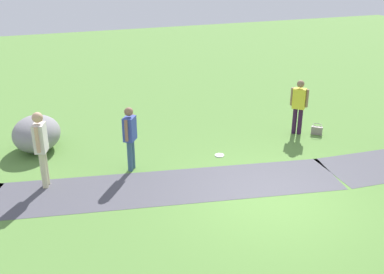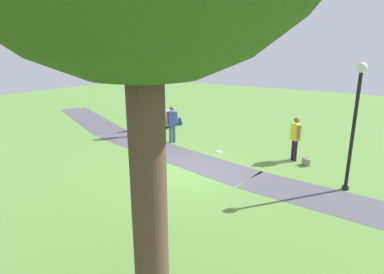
{
  "view_description": "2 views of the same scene",
  "coord_description": "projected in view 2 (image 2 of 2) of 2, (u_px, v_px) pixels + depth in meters",
  "views": [
    {
      "loc": [
        4.69,
        7.54,
        5.07
      ],
      "look_at": [
        1.52,
        -0.93,
        1.34
      ],
      "focal_mm": 42.49,
      "sensor_mm": 36.0,
      "label": 1
    },
    {
      "loc": [
        -5.86,
        8.4,
        4.06
      ],
      "look_at": [
        0.19,
        -0.61,
        1.05
      ],
      "focal_mm": 30.33,
      "sensor_mm": 36.0,
      "label": 2
    }
  ],
  "objects": [
    {
      "name": "ground_plane",
      "position": [
        187.0,
        172.0,
        10.95
      ],
      "size": [
        48.0,
        48.0,
        0.0
      ],
      "primitive_type": "plane",
      "color": "#5A873C"
    },
    {
      "name": "footpath_segment_far",
      "position": [
        89.0,
        119.0,
        19.0
      ],
      "size": [
        8.01,
        4.74,
        0.01
      ],
      "color": "#4D4C56",
      "rests_on": "ground"
    },
    {
      "name": "lamp_post",
      "position": [
        355.0,
        114.0,
        8.99
      ],
      "size": [
        0.28,
        0.28,
        3.68
      ],
      "color": "black",
      "rests_on": "ground"
    },
    {
      "name": "backpack_by_boulder",
      "position": [
        179.0,
        121.0,
        17.51
      ],
      "size": [
        0.35,
        0.35,
        0.4
      ],
      "color": "navy",
      "rests_on": "ground"
    },
    {
      "name": "handbag_on_grass",
      "position": [
        306.0,
        161.0,
        11.52
      ],
      "size": [
        0.38,
        0.38,
        0.31
      ],
      "color": "gray",
      "rests_on": "ground"
    },
    {
      "name": "lawn_boulder",
      "position": [
        164.0,
        118.0,
        17.0
      ],
      "size": [
        1.58,
        1.79,
        0.95
      ],
      "color": "gray",
      "rests_on": "ground"
    },
    {
      "name": "passerby_on_path",
      "position": [
        135.0,
        114.0,
        15.03
      ],
      "size": [
        0.34,
        0.5,
        1.81
      ],
      "color": "beige",
      "rests_on": "ground"
    },
    {
      "name": "man_near_boulder",
      "position": [
        172.0,
        122.0,
        14.08
      ],
      "size": [
        0.4,
        0.45,
        1.63
      ],
      "color": "#375874",
      "rests_on": "ground"
    },
    {
      "name": "footpath_segment_mid",
      "position": [
        167.0,
        152.0,
        13.05
      ],
      "size": [
        8.17,
        3.12,
        0.01
      ],
      "color": "#4D4C56",
      "rests_on": "ground"
    },
    {
      "name": "woman_with_handbag",
      "position": [
        296.0,
        136.0,
        11.81
      ],
      "size": [
        0.43,
        0.42,
        1.63
      ],
      "color": "#311638",
      "rests_on": "ground"
    },
    {
      "name": "frisbee_on_grass",
      "position": [
        219.0,
        152.0,
        13.03
      ],
      "size": [
        0.25,
        0.25,
        0.02
      ],
      "color": "silver",
      "rests_on": "ground"
    }
  ]
}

